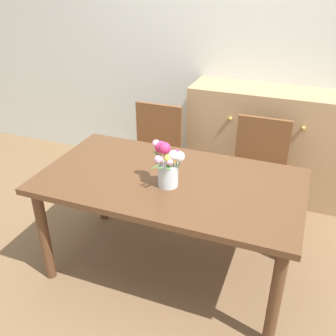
{
  "coord_description": "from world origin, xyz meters",
  "views": [
    {
      "loc": [
        0.74,
        -1.97,
        1.96
      ],
      "look_at": [
        0.02,
        -0.08,
        0.87
      ],
      "focal_mm": 40.74,
      "sensor_mm": 36.0,
      "label": 1
    }
  ],
  "objects_px": {
    "dining_table": "(170,190)",
    "chair_left": "(154,149)",
    "chair_right": "(258,167)",
    "flower_vase": "(168,164)",
    "dresser": "(266,143)"
  },
  "relations": [
    {
      "from": "dining_table",
      "to": "chair_left",
      "type": "bearing_deg",
      "value": 119.38
    },
    {
      "from": "dresser",
      "to": "chair_left",
      "type": "bearing_deg",
      "value": -149.06
    },
    {
      "from": "chair_right",
      "to": "flower_vase",
      "type": "distance_m",
      "value": 1.05
    },
    {
      "from": "chair_left",
      "to": "chair_right",
      "type": "bearing_deg",
      "value": -180.0
    },
    {
      "from": "chair_left",
      "to": "flower_vase",
      "type": "relative_size",
      "value": 3.17
    },
    {
      "from": "chair_left",
      "to": "chair_right",
      "type": "xyz_separation_m",
      "value": [
        0.9,
        0.0,
        0.0
      ]
    },
    {
      "from": "dining_table",
      "to": "chair_right",
      "type": "xyz_separation_m",
      "value": [
        0.45,
        0.8,
        -0.14
      ]
    },
    {
      "from": "chair_left",
      "to": "dresser",
      "type": "relative_size",
      "value": 0.64
    },
    {
      "from": "chair_left",
      "to": "dresser",
      "type": "xyz_separation_m",
      "value": [
        0.89,
        0.53,
        -0.02
      ]
    },
    {
      "from": "chair_right",
      "to": "dresser",
      "type": "relative_size",
      "value": 0.64
    },
    {
      "from": "chair_left",
      "to": "flower_vase",
      "type": "xyz_separation_m",
      "value": [
        0.46,
        -0.88,
        0.37
      ]
    },
    {
      "from": "dining_table",
      "to": "chair_right",
      "type": "height_order",
      "value": "chair_right"
    },
    {
      "from": "dining_table",
      "to": "chair_right",
      "type": "relative_size",
      "value": 1.86
    },
    {
      "from": "chair_right",
      "to": "flower_vase",
      "type": "height_order",
      "value": "flower_vase"
    },
    {
      "from": "dining_table",
      "to": "flower_vase",
      "type": "relative_size",
      "value": 5.91
    }
  ]
}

